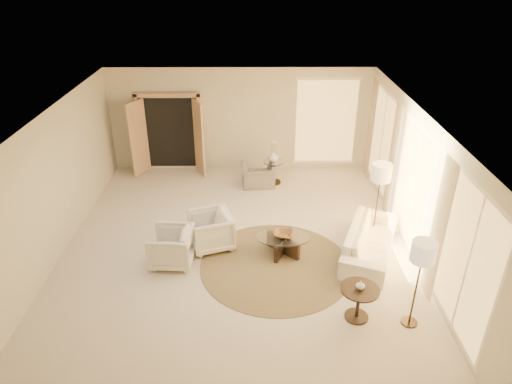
{
  "coord_description": "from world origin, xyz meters",
  "views": [
    {
      "loc": [
        0.36,
        -7.75,
        5.38
      ],
      "look_at": [
        0.4,
        0.4,
        1.1
      ],
      "focal_mm": 32.0,
      "sensor_mm": 36.0,
      "label": 1
    }
  ],
  "objects_px": {
    "bowl": "(283,234)",
    "coffee_table": "(283,242)",
    "side_table": "(273,170)",
    "side_vase": "(274,157)",
    "floor_lamp_far": "(423,256)",
    "accent_chair": "(258,172)",
    "sofa": "(370,241)",
    "end_vase": "(361,285)",
    "floor_lamp_near": "(381,176)",
    "armchair_right": "(171,245)",
    "end_table": "(359,298)",
    "armchair_left": "(211,229)"
  },
  "relations": [
    {
      "from": "bowl",
      "to": "coffee_table",
      "type": "bearing_deg",
      "value": -90.0
    },
    {
      "from": "side_table",
      "to": "side_vase",
      "type": "xyz_separation_m",
      "value": [
        -0.0,
        0.0,
        0.37
      ]
    },
    {
      "from": "side_table",
      "to": "floor_lamp_far",
      "type": "xyz_separation_m",
      "value": [
        2.03,
        -5.18,
        0.97
      ]
    },
    {
      "from": "floor_lamp_far",
      "to": "side_vase",
      "type": "distance_m",
      "value": 5.59
    },
    {
      "from": "accent_chair",
      "to": "sofa",
      "type": "bearing_deg",
      "value": 120.69
    },
    {
      "from": "floor_lamp_far",
      "to": "end_vase",
      "type": "bearing_deg",
      "value": 170.76
    },
    {
      "from": "sofa",
      "to": "floor_lamp_near",
      "type": "distance_m",
      "value": 1.32
    },
    {
      "from": "sofa",
      "to": "end_vase",
      "type": "distance_m",
      "value": 1.92
    },
    {
      "from": "floor_lamp_far",
      "to": "armchair_right",
      "type": "bearing_deg",
      "value": 158.04
    },
    {
      "from": "end_table",
      "to": "bowl",
      "type": "xyz_separation_m",
      "value": [
        -1.12,
        1.85,
        0.03
      ]
    },
    {
      "from": "sofa",
      "to": "floor_lamp_far",
      "type": "bearing_deg",
      "value": -151.41
    },
    {
      "from": "sofa",
      "to": "accent_chair",
      "type": "bearing_deg",
      "value": 56.89
    },
    {
      "from": "armchair_left",
      "to": "end_vase",
      "type": "bearing_deg",
      "value": 32.49
    },
    {
      "from": "floor_lamp_near",
      "to": "side_vase",
      "type": "xyz_separation_m",
      "value": [
        -2.03,
        2.59,
        -0.69
      ]
    },
    {
      "from": "sofa",
      "to": "end_vase",
      "type": "height_order",
      "value": "end_vase"
    },
    {
      "from": "end_vase",
      "to": "sofa",
      "type": "bearing_deg",
      "value": 71.37
    },
    {
      "from": "sofa",
      "to": "side_vase",
      "type": "distance_m",
      "value": 3.74
    },
    {
      "from": "accent_chair",
      "to": "bowl",
      "type": "distance_m",
      "value": 3.06
    },
    {
      "from": "coffee_table",
      "to": "side_table",
      "type": "relative_size",
      "value": 2.11
    },
    {
      "from": "bowl",
      "to": "side_vase",
      "type": "relative_size",
      "value": 1.36
    },
    {
      "from": "armchair_left",
      "to": "side_vase",
      "type": "bearing_deg",
      "value": 136.21
    },
    {
      "from": "side_table",
      "to": "floor_lamp_near",
      "type": "height_order",
      "value": "floor_lamp_near"
    },
    {
      "from": "armchair_left",
      "to": "bowl",
      "type": "bearing_deg",
      "value": 62.01
    },
    {
      "from": "armchair_right",
      "to": "floor_lamp_near",
      "type": "distance_m",
      "value": 4.36
    },
    {
      "from": "sofa",
      "to": "floor_lamp_far",
      "type": "xyz_separation_m",
      "value": [
        0.24,
        -1.93,
        1.03
      ]
    },
    {
      "from": "armchair_left",
      "to": "sofa",
      "type": "bearing_deg",
      "value": 66.04
    },
    {
      "from": "armchair_right",
      "to": "floor_lamp_far",
      "type": "bearing_deg",
      "value": 71.37
    },
    {
      "from": "end_vase",
      "to": "end_table",
      "type": "bearing_deg",
      "value": 180.0
    },
    {
      "from": "armchair_left",
      "to": "accent_chair",
      "type": "height_order",
      "value": "armchair_left"
    },
    {
      "from": "end_table",
      "to": "floor_lamp_near",
      "type": "height_order",
      "value": "floor_lamp_near"
    },
    {
      "from": "armchair_right",
      "to": "bowl",
      "type": "relative_size",
      "value": 2.15
    },
    {
      "from": "accent_chair",
      "to": "side_vase",
      "type": "relative_size",
      "value": 3.12
    },
    {
      "from": "armchair_right",
      "to": "coffee_table",
      "type": "xyz_separation_m",
      "value": [
        2.17,
        0.32,
        -0.15
      ]
    },
    {
      "from": "coffee_table",
      "to": "end_vase",
      "type": "height_order",
      "value": "end_vase"
    },
    {
      "from": "sofa",
      "to": "bowl",
      "type": "relative_size",
      "value": 5.77
    },
    {
      "from": "end_table",
      "to": "floor_lamp_far",
      "type": "relative_size",
      "value": 0.4
    },
    {
      "from": "floor_lamp_near",
      "to": "floor_lamp_far",
      "type": "height_order",
      "value": "floor_lamp_near"
    },
    {
      "from": "floor_lamp_near",
      "to": "side_vase",
      "type": "relative_size",
      "value": 6.12
    },
    {
      "from": "floor_lamp_far",
      "to": "armchair_left",
      "type": "bearing_deg",
      "value": 146.93
    },
    {
      "from": "bowl",
      "to": "side_vase",
      "type": "xyz_separation_m",
      "value": [
        -0.07,
        3.19,
        0.3
      ]
    },
    {
      "from": "floor_lamp_far",
      "to": "side_vase",
      "type": "height_order",
      "value": "floor_lamp_far"
    },
    {
      "from": "accent_chair",
      "to": "floor_lamp_near",
      "type": "bearing_deg",
      "value": 130.34
    },
    {
      "from": "coffee_table",
      "to": "side_table",
      "type": "bearing_deg",
      "value": 91.23
    },
    {
      "from": "coffee_table",
      "to": "floor_lamp_far",
      "type": "bearing_deg",
      "value": -45.32
    },
    {
      "from": "side_table",
      "to": "end_vase",
      "type": "height_order",
      "value": "end_vase"
    },
    {
      "from": "armchair_left",
      "to": "accent_chair",
      "type": "bearing_deg",
      "value": 141.68
    },
    {
      "from": "coffee_table",
      "to": "accent_chair",
      "type": "bearing_deg",
      "value": 98.62
    },
    {
      "from": "end_table",
      "to": "side_table",
      "type": "xyz_separation_m",
      "value": [
        -1.19,
        5.04,
        -0.04
      ]
    },
    {
      "from": "sofa",
      "to": "end_table",
      "type": "distance_m",
      "value": 1.89
    },
    {
      "from": "sofa",
      "to": "coffee_table",
      "type": "bearing_deg",
      "value": 109.58
    }
  ]
}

